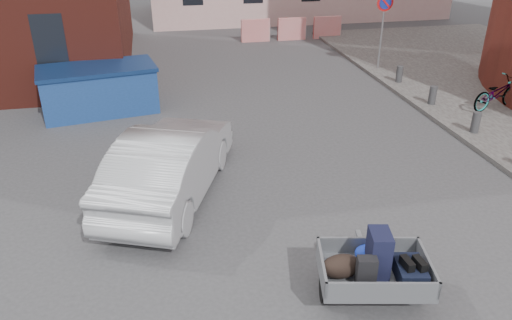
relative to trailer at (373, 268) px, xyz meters
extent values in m
plane|color=#38383A|center=(-0.83, 1.86, -0.61)|extent=(120.00, 120.00, 0.00)
cylinder|color=gray|center=(5.17, 11.36, 0.81)|extent=(0.07, 0.07, 2.60)
cylinder|color=red|center=(5.17, 11.34, 1.86)|extent=(0.60, 0.03, 0.60)
cylinder|color=navy|center=(5.17, 11.32, 1.86)|extent=(0.44, 0.03, 0.44)
cylinder|color=#3A3A3D|center=(5.17, 5.26, -0.21)|extent=(0.22, 0.22, 0.55)
cylinder|color=#3A3A3D|center=(5.17, 7.46, -0.21)|extent=(0.22, 0.22, 0.55)
cylinder|color=#3A3A3D|center=(5.17, 9.66, -0.21)|extent=(0.22, 0.22, 0.55)
cube|color=red|center=(1.67, 16.86, -0.11)|extent=(1.30, 0.18, 1.00)
cube|color=red|center=(3.37, 16.86, -0.11)|extent=(1.30, 0.18, 1.00)
cube|color=red|center=(5.07, 16.86, -0.11)|extent=(1.30, 0.18, 1.00)
cylinder|color=black|center=(-0.69, 0.15, -0.39)|extent=(0.19, 0.45, 0.44)
cylinder|color=black|center=(0.72, -0.15, -0.39)|extent=(0.19, 0.45, 0.44)
cube|color=slate|center=(0.01, 0.00, -0.15)|extent=(1.79, 1.40, 0.08)
cube|color=slate|center=(-0.75, 0.16, 0.03)|extent=(0.26, 1.08, 0.28)
cube|color=slate|center=(0.77, -0.16, 0.03)|extent=(0.26, 1.08, 0.28)
cube|color=slate|center=(0.12, 0.52, 0.03)|extent=(1.57, 0.37, 0.28)
cube|color=slate|center=(-0.10, -0.52, 0.03)|extent=(1.57, 0.37, 0.28)
cube|color=slate|center=(0.19, 0.88, -0.21)|extent=(0.22, 0.70, 0.06)
cube|color=#161835|center=(0.07, 0.04, 0.24)|extent=(0.39, 0.50, 0.70)
cube|color=black|center=(0.48, -0.20, 0.02)|extent=(0.51, 0.67, 0.25)
ellipsoid|color=black|center=(-0.49, 0.05, 0.07)|extent=(0.66, 0.47, 0.36)
cube|color=black|center=(-0.22, -0.21, 0.13)|extent=(0.31, 0.23, 0.48)
ellipsoid|color=blue|center=(0.03, 0.35, 0.01)|extent=(0.41, 0.37, 0.24)
cube|color=black|center=(0.39, -0.23, 0.21)|extent=(0.12, 0.28, 0.13)
cube|color=black|center=(0.57, -0.27, 0.21)|extent=(0.12, 0.28, 0.13)
cube|color=navy|center=(-4.56, 9.13, 0.02)|extent=(3.38, 2.09, 1.26)
cube|color=navy|center=(-4.56, 9.13, 0.71)|extent=(3.50, 2.22, 0.11)
imported|color=#A5A7AC|center=(-2.77, 3.84, 0.14)|extent=(3.15, 4.80, 1.50)
imported|color=black|center=(6.77, 6.73, -0.02)|extent=(1.90, 1.09, 0.94)
camera|label=1|loc=(-2.89, -5.41, 4.73)|focal=35.00mm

